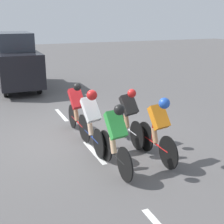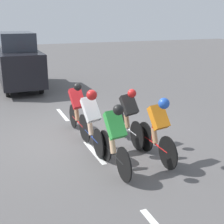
% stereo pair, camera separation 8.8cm
% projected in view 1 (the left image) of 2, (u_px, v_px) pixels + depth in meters
% --- Properties ---
extents(ground_plane, '(60.00, 60.00, 0.00)m').
position_uv_depth(ground_plane, '(81.00, 138.00, 8.31)').
color(ground_plane, '#565454').
extents(lane_stripe_mid, '(0.12, 1.40, 0.01)m').
position_uv_depth(lane_stripe_mid, '(94.00, 152.00, 7.42)').
color(lane_stripe_mid, white).
rests_on(lane_stripe_mid, ground).
extents(lane_stripe_far, '(0.12, 1.40, 0.01)m').
position_uv_depth(lane_stripe_far, '(61.00, 115.00, 10.24)').
color(lane_stripe_far, white).
rests_on(lane_stripe_far, ground).
extents(cyclist_white, '(0.40, 1.65, 1.56)m').
position_uv_depth(cyclist_white, '(91.00, 118.00, 7.27)').
color(cyclist_white, black).
rests_on(cyclist_white, ground).
extents(cyclist_green, '(0.36, 1.70, 1.52)m').
position_uv_depth(cyclist_green, '(115.00, 136.00, 6.28)').
color(cyclist_green, black).
rests_on(cyclist_green, ground).
extents(cyclist_black, '(0.39, 1.72, 1.47)m').
position_uv_depth(cyclist_black, '(129.00, 115.00, 7.76)').
color(cyclist_black, black).
rests_on(cyclist_black, ground).
extents(cyclist_orange, '(0.36, 1.71, 1.51)m').
position_uv_depth(cyclist_orange, '(158.00, 127.00, 6.78)').
color(cyclist_orange, black).
rests_on(cyclist_orange, ground).
extents(cyclist_red, '(0.38, 1.70, 1.49)m').
position_uv_depth(cyclist_red, '(77.00, 107.00, 8.33)').
color(cyclist_red, black).
rests_on(cyclist_red, ground).
extents(support_car, '(1.70, 4.29, 2.44)m').
position_uv_depth(support_car, '(16.00, 62.00, 13.69)').
color(support_car, black).
rests_on(support_car, ground).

